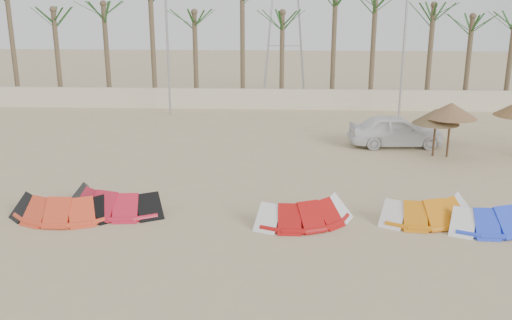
# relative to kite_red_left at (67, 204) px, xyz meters

# --- Properties ---
(ground) EXTENTS (120.00, 120.00, 0.00)m
(ground) POSITION_rel_kite_red_left_xyz_m (6.30, -3.45, -0.42)
(ground) COLOR tan
(ground) RESTS_ON ground
(boundary_wall) EXTENTS (60.00, 0.30, 1.30)m
(boundary_wall) POSITION_rel_kite_red_left_xyz_m (6.30, 18.55, 0.23)
(boundary_wall) COLOR beige
(boundary_wall) RESTS_ON ground
(palm_line) EXTENTS (52.00, 4.00, 7.70)m
(palm_line) POSITION_rel_kite_red_left_xyz_m (6.97, 20.05, 6.02)
(palm_line) COLOR brown
(palm_line) RESTS_ON ground
(lamp_b) EXTENTS (1.25, 0.14, 11.00)m
(lamp_b) POSITION_rel_kite_red_left_xyz_m (0.34, 16.55, 5.35)
(lamp_b) COLOR #A5A8AD
(lamp_b) RESTS_ON ground
(lamp_c) EXTENTS (1.25, 0.14, 11.00)m
(lamp_c) POSITION_rel_kite_red_left_xyz_m (14.34, 16.55, 5.35)
(lamp_c) COLOR #A5A8AD
(lamp_c) RESTS_ON ground
(pylon) EXTENTS (3.00, 3.00, 14.00)m
(pylon) POSITION_rel_kite_red_left_xyz_m (7.30, 24.55, -0.42)
(pylon) COLOR #A5A8AD
(pylon) RESTS_ON ground
(kite_red_left) EXTENTS (3.56, 1.55, 0.90)m
(kite_red_left) POSITION_rel_kite_red_left_xyz_m (0.00, 0.00, 0.00)
(kite_red_left) COLOR red
(kite_red_left) RESTS_ON ground
(kite_red_mid) EXTENTS (3.90, 2.39, 0.90)m
(kite_red_mid) POSITION_rel_kite_red_left_xyz_m (1.46, 0.67, 0.00)
(kite_red_mid) COLOR red
(kite_red_mid) RESTS_ON ground
(kite_red_right) EXTENTS (3.69, 2.54, 0.90)m
(kite_red_right) POSITION_rel_kite_red_left_xyz_m (8.04, -0.06, -0.00)
(kite_red_right) COLOR #AD1110
(kite_red_right) RESTS_ON ground
(kite_orange) EXTENTS (3.61, 2.30, 0.90)m
(kite_orange) POSITION_rel_kite_red_left_xyz_m (12.15, 0.33, -0.00)
(kite_orange) COLOR orange
(kite_orange) RESTS_ON ground
(kite_blue) EXTENTS (3.65, 2.45, 0.90)m
(kite_blue) POSITION_rel_kite_red_left_xyz_m (14.19, -0.17, -0.00)
(kite_blue) COLOR blue
(kite_blue) RESTS_ON ground
(parasol_left) EXTENTS (2.13, 2.13, 2.24)m
(parasol_left) POSITION_rel_kite_red_left_xyz_m (14.23, 7.97, 1.46)
(parasol_left) COLOR #4C331E
(parasol_left) RESTS_ON ground
(parasol_mid) EXTENTS (2.34, 2.34, 2.53)m
(parasol_mid) POSITION_rel_kite_red_left_xyz_m (14.86, 7.90, 1.76)
(parasol_mid) COLOR #4C331E
(parasol_mid) RESTS_ON ground
(car) EXTENTS (4.65, 2.11, 1.55)m
(car) POSITION_rel_kite_red_left_xyz_m (12.81, 9.71, 0.35)
(car) COLOR white
(car) RESTS_ON ground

